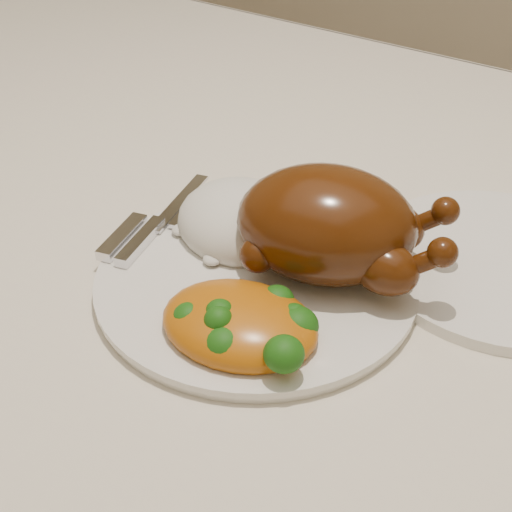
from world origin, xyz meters
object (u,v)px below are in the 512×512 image
Objects in this scene: dining_table at (187,268)px; side_plate at (502,263)px; dinner_plate at (256,281)px; roast_chicken at (331,225)px.

side_plate is (0.31, 0.06, 0.11)m from dining_table.
dinner_plate is 0.08m from roast_chicken.
side_plate is 1.17× the size of roast_chicken.
roast_chicken is at bearing -137.20° from side_plate.
side_plate is (0.16, 0.15, -0.00)m from dinner_plate.
dining_table is 0.21m from dinner_plate.
side_plate reaches higher than dining_table.
side_plate is at bearing 43.19° from dinner_plate.
dining_table is 6.99× the size of side_plate.
roast_chicken is (0.04, 0.04, 0.05)m from dinner_plate.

